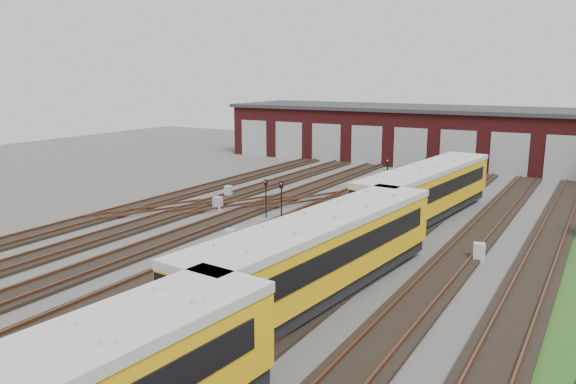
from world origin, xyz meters
The scene contains 13 objects.
ground centered at (0.00, 0.00, 0.00)m, with size 120.00×120.00×0.00m, color #464341.
track_network centered at (-0.17, 0.59, 0.11)m, with size 30.40×70.00×0.33m.
maintenance_shed centered at (-0.01, 39.97, 3.20)m, with size 51.00×12.50×6.35m.
metro_train centered at (6.00, -2.62, 2.10)m, with size 4.67×48.97×3.46m.
signal_mast_0 centered at (-4.03, 8.47, 1.75)m, with size 0.22×0.21×2.73m.
signal_mast_1 centered at (-2.52, 8.06, 1.83)m, with size 0.28×0.27×2.83m.
signal_mast_2 centered at (1.57, 17.49, 2.24)m, with size 0.30×0.28×3.51m.
signal_mast_3 centered at (3.96, 19.92, 2.21)m, with size 0.32×0.31×3.46m.
relay_cabinet_0 centered at (-10.41, 12.67, 0.47)m, with size 0.56×0.47×0.93m, color #ABADB0.
relay_cabinet_1 centered at (-8.31, 8.49, 0.51)m, with size 0.61×0.51×1.02m, color #ABADB0.
relay_cabinet_2 centered at (-2.24, 1.73, 0.50)m, with size 0.61×0.50×1.01m, color #ABADB0.
relay_cabinet_3 centered at (4.02, 28.16, 0.49)m, with size 0.59×0.49×0.98m, color #ABADB0.
relay_cabinet_4 centered at (11.05, 6.18, 0.51)m, with size 0.61×0.51×1.02m, color #ABADB0.
Camera 1 is at (16.73, -24.06, 9.90)m, focal length 35.00 mm.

